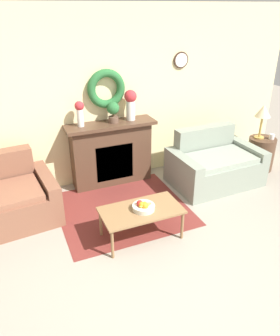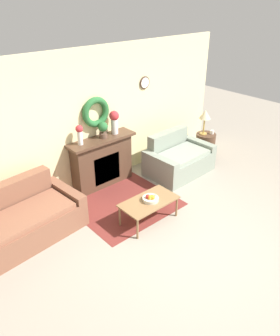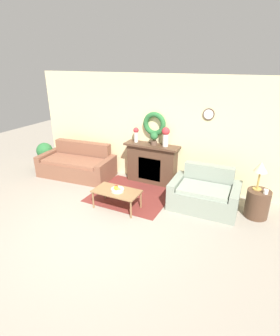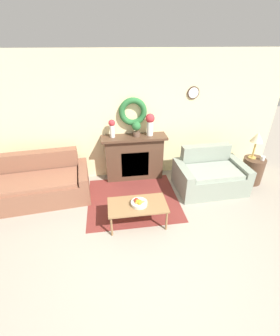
% 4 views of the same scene
% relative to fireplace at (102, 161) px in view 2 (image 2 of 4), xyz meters
% --- Properties ---
extents(ground_plane, '(16.00, 16.00, 0.00)m').
position_rel_fireplace_xyz_m(ground_plane, '(-0.05, -2.61, -0.52)').
color(ground_plane, gray).
extents(floor_rug, '(1.80, 1.64, 0.01)m').
position_rel_fireplace_xyz_m(floor_rug, '(-0.14, -0.85, -0.52)').
color(floor_rug, maroon).
rests_on(floor_rug, ground_plane).
extents(wall_back, '(6.80, 0.19, 2.70)m').
position_rel_fireplace_xyz_m(wall_back, '(-0.05, 0.20, 0.84)').
color(wall_back, beige).
rests_on(wall_back, ground_plane).
extents(fireplace, '(1.40, 0.41, 1.03)m').
position_rel_fireplace_xyz_m(fireplace, '(0.00, 0.00, 0.00)').
color(fireplace, '#4C3323').
rests_on(fireplace, ground_plane).
extents(couch_left, '(2.09, 1.16, 0.87)m').
position_rel_fireplace_xyz_m(couch_left, '(-2.02, -0.50, -0.21)').
color(couch_left, brown).
rests_on(couch_left, ground_plane).
extents(loveseat_right, '(1.44, 0.96, 0.87)m').
position_rel_fireplace_xyz_m(loveseat_right, '(1.53, -0.67, -0.21)').
color(loveseat_right, gray).
rests_on(loveseat_right, ground_plane).
extents(coffee_table, '(1.00, 0.54, 0.41)m').
position_rel_fireplace_xyz_m(coffee_table, '(-0.14, -1.53, -0.15)').
color(coffee_table, olive).
rests_on(coffee_table, ground_plane).
extents(fruit_bowl, '(0.28, 0.28, 0.12)m').
position_rel_fireplace_xyz_m(fruit_bowl, '(-0.12, -1.55, -0.06)').
color(fruit_bowl, beige).
rests_on(fruit_bowl, coffee_table).
extents(side_table_by_loveseat, '(0.46, 0.46, 0.58)m').
position_rel_fireplace_xyz_m(side_table_by_loveseat, '(2.58, -0.57, -0.23)').
color(side_table_by_loveseat, '#4C3323').
rests_on(side_table_by_loveseat, ground_plane).
extents(table_lamp, '(0.26, 0.26, 0.59)m').
position_rel_fireplace_xyz_m(table_lamp, '(2.53, -0.53, 0.52)').
color(table_lamp, '#B28E42').
rests_on(table_lamp, side_table_by_loveseat).
extents(mug, '(0.09, 0.09, 0.09)m').
position_rel_fireplace_xyz_m(mug, '(2.69, -0.66, 0.11)').
color(mug, silver).
rests_on(mug, side_table_by_loveseat).
extents(vase_on_mantel_left, '(0.14, 0.14, 0.38)m').
position_rel_fireplace_xyz_m(vase_on_mantel_left, '(-0.45, 0.01, 0.73)').
color(vase_on_mantel_left, silver).
rests_on(vase_on_mantel_left, fireplace).
extents(vase_on_mantel_right, '(0.19, 0.19, 0.47)m').
position_rel_fireplace_xyz_m(vase_on_mantel_right, '(0.35, 0.01, 0.78)').
color(vase_on_mantel_right, silver).
rests_on(vase_on_mantel_right, fireplace).
extents(potted_plant_on_mantel, '(0.19, 0.19, 0.32)m').
position_rel_fireplace_xyz_m(potted_plant_on_mantel, '(0.05, -0.01, 0.69)').
color(potted_plant_on_mantel, brown).
rests_on(potted_plant_on_mantel, fireplace).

